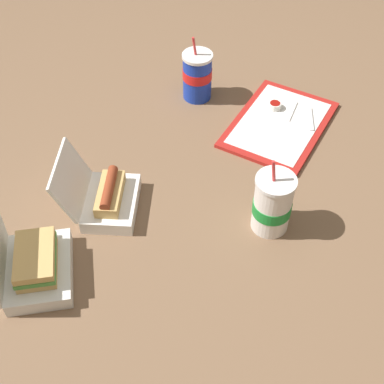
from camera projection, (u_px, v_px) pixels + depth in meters
The scene contains 9 objects.
ground_plane at pixel (199, 202), 1.44m from camera, with size 3.20×3.20×0.00m, color brown.
food_tray at pixel (279, 124), 1.65m from camera, with size 0.42×0.34×0.01m.
ketchup_cup at pixel (275, 106), 1.68m from camera, with size 0.04×0.04×0.02m.
napkin_stack at pixel (278, 108), 1.69m from camera, with size 0.10×0.10×0.00m, color white.
plastic_fork at pixel (311, 119), 1.65m from camera, with size 0.11×0.01×0.01m, color white.
clamshell_hotdog_center at pixel (106, 198), 1.40m from camera, with size 0.26×0.27×0.16m.
clamshell_sandwich_right at pixel (34, 265), 1.25m from camera, with size 0.25×0.26×0.19m.
soda_cup_corner at pixel (272, 204), 1.33m from camera, with size 0.10×0.10×0.23m.
soda_cup_center at pixel (197, 75), 1.70m from camera, with size 0.10×0.10×0.22m.
Camera 1 is at (0.72, 0.63, 1.08)m, focal length 50.00 mm.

